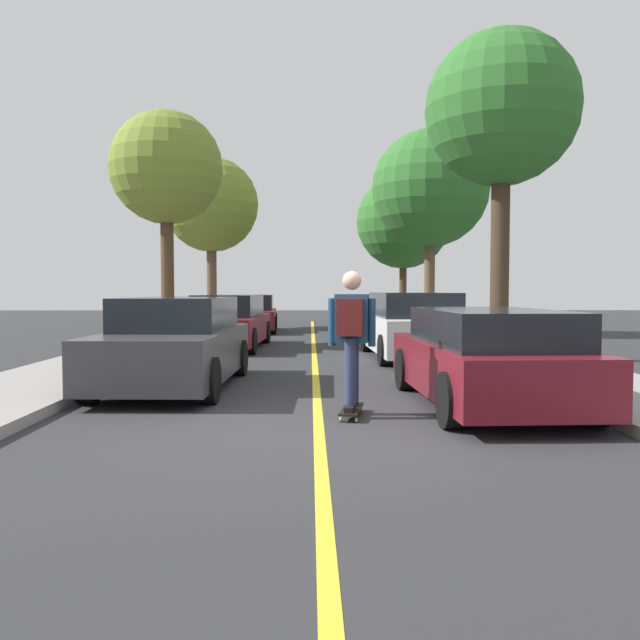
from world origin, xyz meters
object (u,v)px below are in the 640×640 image
object	(u,v)px
parked_car_right_near	(413,326)
parked_car_left_nearest	(176,344)
street_tree_right_near	(430,189)
parked_car_right_nearest	(486,357)
street_tree_left_near	(211,205)
street_tree_left_nearest	(166,169)
street_tree_right_far	(403,222)
skateboarder	(351,331)
parked_car_left_near	(229,322)
parked_car_left_far	(252,314)
skateboard	(352,409)
street_tree_right_nearest	(502,111)

from	to	relation	value
parked_car_right_near	parked_car_left_nearest	bearing A→B (deg)	-136.29
parked_car_left_nearest	street_tree_right_near	bearing A→B (deg)	61.90
parked_car_right_nearest	street_tree_left_near	bearing A→B (deg)	110.23
street_tree_left_nearest	parked_car_right_near	bearing A→B (deg)	-26.22
street_tree_left_nearest	street_tree_right_near	xyz separation A→B (m)	(7.95, 4.30, 0.16)
street_tree_right_near	street_tree_left_near	bearing A→B (deg)	156.35
parked_car_right_near	street_tree_left_near	size ratio (longest dim) A/B	0.68
parked_car_right_nearest	parked_car_right_near	size ratio (longest dim) A/B	0.94
parked_car_right_near	street_tree_left_near	xyz separation A→B (m)	(-6.21, 10.84, 4.12)
street_tree_right_near	street_tree_right_far	size ratio (longest dim) A/B	1.06
parked_car_right_nearest	skateboarder	distance (m)	1.99
parked_car_right_near	street_tree_right_far	distance (m)	14.22
parked_car_right_near	skateboarder	world-z (taller)	skateboarder
parked_car_left_near	parked_car_left_far	xyz separation A→B (m)	(-0.00, 6.57, -0.04)
street_tree_left_nearest	street_tree_left_near	size ratio (longest dim) A/B	0.94
skateboard	parked_car_left_nearest	bearing A→B (deg)	137.98
parked_car_left_nearest	parked_car_right_nearest	size ratio (longest dim) A/B	1.02
street_tree_left_nearest	street_tree_right_nearest	distance (m)	8.81
street_tree_right_nearest	parked_car_right_nearest	bearing A→B (deg)	-108.18
parked_car_right_nearest	street_tree_right_near	xyz separation A→B (m)	(1.74, 13.37, 4.30)
parked_car_left_near	skateboard	xyz separation A→B (m)	(2.64, -9.09, -0.60)
parked_car_right_near	street_tree_right_near	bearing A→B (deg)	76.66
parked_car_left_nearest	skateboarder	size ratio (longest dim) A/B	2.58
parked_car_left_near	parked_car_left_far	bearing A→B (deg)	90.01
skateboarder	street_tree_left_near	bearing A→B (deg)	104.04
street_tree_left_near	street_tree_right_far	xyz separation A→B (m)	(7.95, 2.75, -0.34)
parked_car_right_nearest	street_tree_left_near	xyz separation A→B (m)	(-6.21, 16.85, 4.19)
street_tree_right_nearest	parked_car_right_near	bearing A→B (deg)	158.26
parked_car_left_far	parked_car_right_nearest	xyz separation A→B (m)	(4.47, -15.02, 0.00)
street_tree_right_nearest	skateboard	size ratio (longest dim) A/B	7.94
street_tree_right_near	skateboarder	bearing A→B (deg)	-104.28
parked_car_left_nearest	skateboarder	distance (m)	3.59
street_tree_right_far	skateboarder	bearing A→B (deg)	-100.00
parked_car_right_near	street_tree_right_nearest	world-z (taller)	street_tree_right_nearest
parked_car_left_far	parked_car_right_nearest	distance (m)	15.67
street_tree_left_near	street_tree_right_nearest	world-z (taller)	street_tree_right_nearest
skateboarder	skateboard	bearing A→B (deg)	80.02
parked_car_right_near	street_tree_right_near	size ratio (longest dim) A/B	0.66
street_tree_right_nearest	skateboard	xyz separation A→B (m)	(-3.57, -5.95, -5.24)
street_tree_left_near	skateboarder	distance (m)	18.45
street_tree_right_nearest	parked_car_left_near	bearing A→B (deg)	153.16
street_tree_left_nearest	street_tree_right_near	bearing A→B (deg)	28.42
parked_car_left_nearest	street_tree_left_near	bearing A→B (deg)	96.60
parked_car_left_near	street_tree_right_nearest	world-z (taller)	street_tree_right_nearest
parked_car_right_nearest	street_tree_right_far	distance (m)	20.05
parked_car_right_nearest	skateboard	world-z (taller)	parked_car_right_nearest
street_tree_left_nearest	street_tree_right_far	world-z (taller)	street_tree_right_far
street_tree_left_near	street_tree_left_nearest	bearing A→B (deg)	-90.00
parked_car_left_nearest	street_tree_right_near	distance (m)	13.85
parked_car_left_near	skateboard	size ratio (longest dim) A/B	5.37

